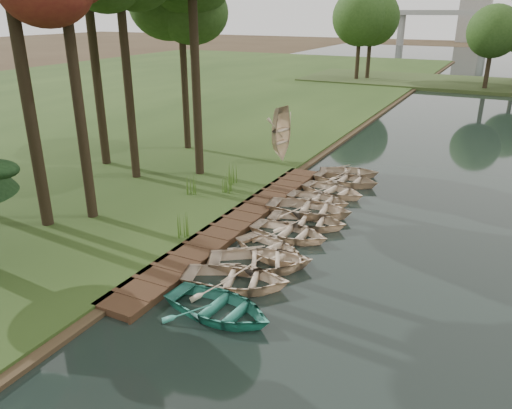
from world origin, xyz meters
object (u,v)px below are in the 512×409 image
at_px(boardwalk, 237,222).
at_px(rowboat_2, 260,259).
at_px(rowboat_0, 219,305).
at_px(stored_rowboat, 281,156).
at_px(rowboat_1, 236,277).

relative_size(boardwalk, rowboat_2, 4.21).
relative_size(rowboat_0, stored_rowboat, 1.09).
bearing_deg(stored_rowboat, rowboat_0, -151.08).
height_order(boardwalk, rowboat_2, rowboat_2).
bearing_deg(boardwalk, stored_rowboat, 102.17).
xyz_separation_m(rowboat_2, stored_rowboat, (-4.65, 12.14, 0.20)).
distance_m(rowboat_0, rowboat_2, 3.27).
relative_size(rowboat_1, rowboat_2, 0.97).
relative_size(boardwalk, rowboat_1, 4.36).
xyz_separation_m(boardwalk, rowboat_1, (2.54, -4.66, 0.28)).
relative_size(rowboat_1, stored_rowboat, 1.11).
distance_m(boardwalk, stored_rowboat, 9.23).
bearing_deg(rowboat_1, boardwalk, 12.47).
xyz_separation_m(rowboat_0, stored_rowboat, (-4.84, 15.40, 0.22)).
bearing_deg(rowboat_0, rowboat_2, 8.02).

